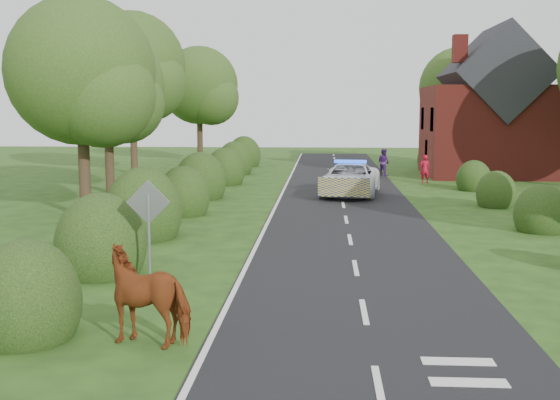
# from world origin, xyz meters

# --- Properties ---
(ground) EXTENTS (120.00, 120.00, 0.00)m
(ground) POSITION_xyz_m (0.00, 0.00, 0.00)
(ground) COLOR #253E17
(road) EXTENTS (6.00, 70.00, 0.02)m
(road) POSITION_xyz_m (0.00, 15.00, 0.01)
(road) COLOR black
(road) RESTS_ON ground
(road_markings) EXTENTS (4.96, 70.00, 0.01)m
(road_markings) POSITION_xyz_m (-1.60, 12.93, 0.03)
(road_markings) COLOR white
(road_markings) RESTS_ON road
(hedgerow_left) EXTENTS (2.75, 50.41, 3.00)m
(hedgerow_left) POSITION_xyz_m (-6.51, 11.69, 0.75)
(hedgerow_left) COLOR black
(hedgerow_left) RESTS_ON ground
(hedgerow_right) EXTENTS (2.10, 45.78, 2.10)m
(hedgerow_right) POSITION_xyz_m (6.60, 11.21, 0.55)
(hedgerow_right) COLOR black
(hedgerow_right) RESTS_ON ground
(tree_left_a) EXTENTS (5.74, 5.60, 8.38)m
(tree_left_a) POSITION_xyz_m (-9.75, 11.86, 5.34)
(tree_left_a) COLOR #332316
(tree_left_a) RESTS_ON ground
(tree_left_b) EXTENTS (5.74, 5.60, 8.07)m
(tree_left_b) POSITION_xyz_m (-11.25, 19.86, 5.04)
(tree_left_b) COLOR #332316
(tree_left_b) RESTS_ON ground
(tree_left_c) EXTENTS (6.97, 6.80, 10.22)m
(tree_left_c) POSITION_xyz_m (-12.70, 29.83, 6.53)
(tree_left_c) COLOR #332316
(tree_left_c) RESTS_ON ground
(tree_left_d) EXTENTS (6.15, 6.00, 8.89)m
(tree_left_d) POSITION_xyz_m (-10.23, 39.85, 5.64)
(tree_left_d) COLOR #332316
(tree_left_d) RESTS_ON ground
(tree_right_c) EXTENTS (6.15, 6.00, 8.58)m
(tree_right_c) POSITION_xyz_m (9.27, 37.85, 5.34)
(tree_right_c) COLOR #332316
(tree_right_c) RESTS_ON ground
(road_sign) EXTENTS (1.06, 0.08, 2.53)m
(road_sign) POSITION_xyz_m (-5.00, 2.00, 1.65)
(road_sign) COLOR gray
(road_sign) RESTS_ON ground
(house) EXTENTS (8.00, 7.40, 9.17)m
(house) POSITION_xyz_m (9.49, 30.00, 3.79)
(house) COLOR maroon
(house) RESTS_ON ground
(cow) EXTENTS (2.22, 1.44, 1.46)m
(cow) POSITION_xyz_m (-3.98, -1.97, 0.73)
(cow) COLOR #7F370E
(cow) RESTS_ON ground
(police_van) EXTENTS (3.30, 5.91, 1.70)m
(police_van) POSITION_xyz_m (0.41, 19.62, 0.78)
(police_van) COLOR white
(police_van) RESTS_ON ground
(pedestrian_red) EXTENTS (0.62, 0.44, 1.58)m
(pedestrian_red) POSITION_xyz_m (4.79, 25.30, 0.79)
(pedestrian_red) COLOR #AF0E25
(pedestrian_red) RESTS_ON ground
(pedestrian_purple) EXTENTS (1.04, 1.03, 1.69)m
(pedestrian_purple) POSITION_xyz_m (2.82, 29.34, 0.84)
(pedestrian_purple) COLOR #482169
(pedestrian_purple) RESTS_ON ground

